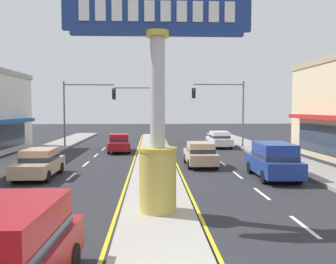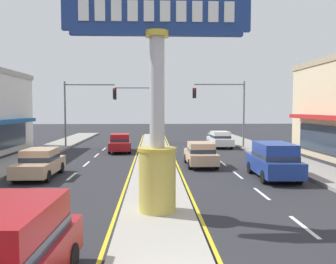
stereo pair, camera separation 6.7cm
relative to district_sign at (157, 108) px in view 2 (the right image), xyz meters
The scene contains 14 objects.
median_strip 12.31m from the district_sign, 90.00° to the left, with size 2.56×52.00×0.14m, color #A39E93.
sidewalk_left 13.98m from the district_sign, 133.74° to the left, with size 2.90×60.00×0.18m, color gray.
sidewalk_right 13.98m from the district_sign, 46.26° to the left, with size 2.90×60.00×0.18m, color gray.
lane_markings 11.05m from the district_sign, 90.00° to the left, with size 9.30×52.00×0.01m.
district_sign is the anchor object (origin of this frame).
traffic_light_left_side 22.52m from the district_sign, 106.83° to the left, with size 4.86×0.46×6.20m.
traffic_light_right_side 21.66m from the district_sign, 72.48° to the left, with size 4.86×0.46×6.20m.
traffic_light_median_far 26.68m from the district_sign, 93.65° to the left, with size 4.20×0.46×6.20m.
sedan_near_right_lane 18.87m from the district_sign, 99.06° to the left, with size 2.03×4.40×1.53m.
sedan_far_right_lane 11.39m from the district_sign, 74.54° to the left, with size 1.85×4.31×1.53m.
sedan_near_left_lane 22.58m from the district_sign, 73.83° to the left, with size 1.94×4.35×1.53m.
sedan_mid_left_lane 9.94m from the district_sign, 131.04° to the left, with size 1.85×4.30×1.53m.
suv_far_left_oncoming 6.96m from the district_sign, 117.27° to the right, with size 2.10×4.67×1.90m.
suv_kerb_right 9.27m from the district_sign, 45.25° to the left, with size 2.07×4.65×1.90m.
Camera 2 is at (-0.16, -6.11, 3.71)m, focal length 38.60 mm.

